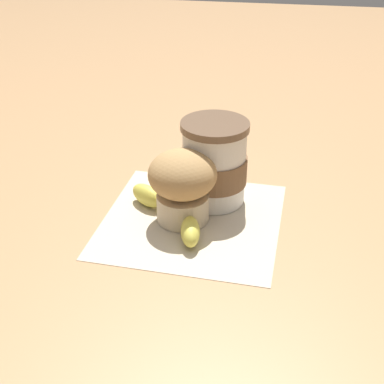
# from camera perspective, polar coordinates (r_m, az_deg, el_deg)

# --- Properties ---
(ground_plane) EXTENTS (3.00, 3.00, 0.00)m
(ground_plane) POSITION_cam_1_polar(r_m,az_deg,el_deg) (0.74, 0.00, -3.01)
(ground_plane) COLOR #A87C51
(paper_napkin) EXTENTS (0.25, 0.25, 0.00)m
(paper_napkin) POSITION_cam_1_polar(r_m,az_deg,el_deg) (0.74, 0.00, -2.96)
(paper_napkin) COLOR beige
(paper_napkin) RESTS_ON ground_plane
(coffee_cup) EXTENTS (0.09, 0.09, 0.12)m
(coffee_cup) POSITION_cam_1_polar(r_m,az_deg,el_deg) (0.76, 2.37, 3.02)
(coffee_cup) COLOR silver
(coffee_cup) RESTS_ON paper_napkin
(muffin) EXTENTS (0.09, 0.09, 0.10)m
(muffin) POSITION_cam_1_polar(r_m,az_deg,el_deg) (0.71, -1.05, 0.89)
(muffin) COLOR beige
(muffin) RESTS_ON paper_napkin
(banana) EXTENTS (0.13, 0.12, 0.03)m
(banana) POSITION_cam_1_polar(r_m,az_deg,el_deg) (0.73, -2.32, -2.09)
(banana) COLOR #D6CC4C
(banana) RESTS_ON paper_napkin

